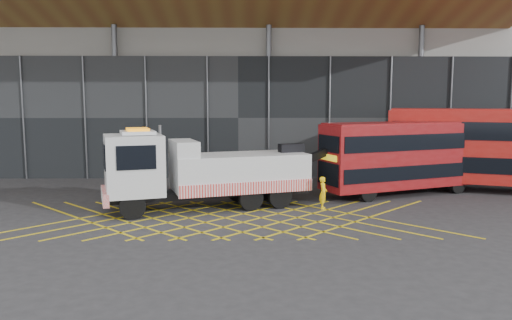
{
  "coord_description": "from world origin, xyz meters",
  "views": [
    {
      "loc": [
        2.61,
        -21.58,
        5.22
      ],
      "look_at": [
        3.0,
        1.5,
        2.4
      ],
      "focal_mm": 35.0,
      "sensor_mm": 36.0,
      "label": 1
    }
  ],
  "objects_px": {
    "bus_towed": "(406,154)",
    "worker": "(323,193)",
    "bus_second": "(494,146)",
    "recovery_truck": "(201,171)"
  },
  "relations": [
    {
      "from": "bus_towed",
      "to": "worker",
      "type": "distance_m",
      "value": 6.42
    },
    {
      "from": "bus_towed",
      "to": "bus_second",
      "type": "height_order",
      "value": "bus_second"
    },
    {
      "from": "bus_second",
      "to": "bus_towed",
      "type": "bearing_deg",
      "value": -151.64
    },
    {
      "from": "bus_second",
      "to": "worker",
      "type": "relative_size",
      "value": 7.51
    },
    {
      "from": "recovery_truck",
      "to": "bus_second",
      "type": "bearing_deg",
      "value": -3.12
    },
    {
      "from": "recovery_truck",
      "to": "bus_second",
      "type": "relative_size",
      "value": 0.97
    },
    {
      "from": "worker",
      "to": "bus_towed",
      "type": "bearing_deg",
      "value": -42.38
    },
    {
      "from": "recovery_truck",
      "to": "worker",
      "type": "height_order",
      "value": "recovery_truck"
    },
    {
      "from": "bus_towed",
      "to": "bus_second",
      "type": "xyz_separation_m",
      "value": [
        5.23,
        0.73,
        0.39
      ]
    },
    {
      "from": "bus_second",
      "to": "worker",
      "type": "height_order",
      "value": "bus_second"
    }
  ]
}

